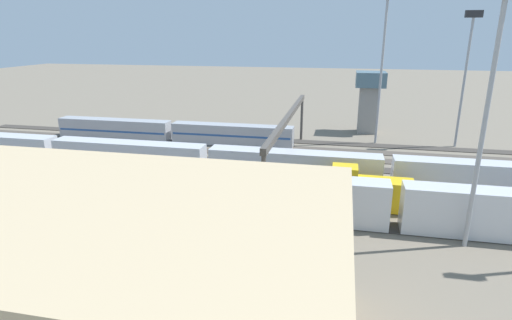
# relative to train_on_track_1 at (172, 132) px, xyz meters

# --- Properties ---
(ground_plane) EXTENTS (400.00, 400.00, 0.00)m
(ground_plane) POSITION_rel_train_on_track_1_xyz_m (-26.18, 12.50, -2.01)
(ground_plane) COLOR #756B5B
(track_bed_0) EXTENTS (140.00, 2.80, 0.12)m
(track_bed_0) POSITION_rel_train_on_track_1_xyz_m (-26.18, -5.00, -1.95)
(track_bed_0) COLOR #3D3833
(track_bed_0) RESTS_ON ground_plane
(track_bed_1) EXTENTS (140.00, 2.80, 0.12)m
(track_bed_1) POSITION_rel_train_on_track_1_xyz_m (-26.18, 0.00, -1.95)
(track_bed_1) COLOR #4C443D
(track_bed_1) RESTS_ON ground_plane
(track_bed_2) EXTENTS (140.00, 2.80, 0.12)m
(track_bed_2) POSITION_rel_train_on_track_1_xyz_m (-26.18, 5.00, -1.95)
(track_bed_2) COLOR #4C443D
(track_bed_2) RESTS_ON ground_plane
(track_bed_3) EXTENTS (140.00, 2.80, 0.12)m
(track_bed_3) POSITION_rel_train_on_track_1_xyz_m (-26.18, 10.00, -1.95)
(track_bed_3) COLOR #3D3833
(track_bed_3) RESTS_ON ground_plane
(track_bed_4) EXTENTS (140.00, 2.80, 0.12)m
(track_bed_4) POSITION_rel_train_on_track_1_xyz_m (-26.18, 15.00, -1.95)
(track_bed_4) COLOR #4C443D
(track_bed_4) RESTS_ON ground_plane
(track_bed_5) EXTENTS (140.00, 2.80, 0.12)m
(track_bed_5) POSITION_rel_train_on_track_1_xyz_m (-26.18, 20.00, -1.95)
(track_bed_5) COLOR #3D3833
(track_bed_5) RESTS_ON ground_plane
(track_bed_6) EXTENTS (140.00, 2.80, 0.12)m
(track_bed_6) POSITION_rel_train_on_track_1_xyz_m (-26.18, 25.00, -1.95)
(track_bed_6) COLOR #3D3833
(track_bed_6) RESTS_ON ground_plane
(track_bed_7) EXTENTS (140.00, 2.80, 0.12)m
(track_bed_7) POSITION_rel_train_on_track_1_xyz_m (-26.18, 30.00, -1.95)
(track_bed_7) COLOR #3D3833
(track_bed_7) RESTS_ON ground_plane
(train_on_track_1) EXTENTS (47.20, 3.06, 3.80)m
(train_on_track_1) POSITION_rel_train_on_track_1_xyz_m (0.00, 0.00, 0.00)
(train_on_track_1) COLOR #A8AAB2
(train_on_track_1) RESTS_ON ground_plane
(train_on_track_7) EXTENTS (119.80, 3.00, 5.00)m
(train_on_track_7) POSITION_rel_train_on_track_1_xyz_m (-26.12, 30.00, 0.61)
(train_on_track_7) COLOR silver
(train_on_track_7) RESTS_ON ground_plane
(train_on_track_6) EXTENTS (10.00, 3.00, 5.00)m
(train_on_track_6) POSITION_rel_train_on_track_1_xyz_m (-35.54, 25.00, 0.14)
(train_on_track_6) COLOR gold
(train_on_track_6) RESTS_ON ground_plane
(train_on_track_5) EXTENTS (119.80, 3.06, 5.00)m
(train_on_track_5) POSITION_rel_train_on_track_1_xyz_m (-26.11, 20.00, 0.58)
(train_on_track_5) COLOR silver
(train_on_track_5) RESTS_ON ground_plane
(light_mast_0) EXTENTS (2.80, 0.70, 27.07)m
(light_mast_0) POSITION_rel_train_on_track_1_xyz_m (-38.60, -7.30, 15.24)
(light_mast_0) COLOR #9EA0A5
(light_mast_0) RESTS_ON ground_plane
(light_mast_2) EXTENTS (2.80, 0.70, 23.94)m
(light_mast_2) POSITION_rel_train_on_track_1_xyz_m (-52.95, -7.68, 13.53)
(light_mast_2) COLOR #9EA0A5
(light_mast_2) RESTS_ON ground_plane
(light_mast_3) EXTENTS (2.80, 0.70, 24.24)m
(light_mast_3) POSITION_rel_train_on_track_1_xyz_m (-44.76, 32.44, 13.69)
(light_mast_3) COLOR #9EA0A5
(light_mast_3) RESTS_ON ground_plane
(signal_gantry) EXTENTS (0.70, 40.00, 8.80)m
(signal_gantry) POSITION_rel_train_on_track_1_xyz_m (-24.34, 12.50, 5.72)
(signal_gantry) COLOR #4C4742
(signal_gantry) RESTS_ON ground_plane
(maintenance_shed) EXTENTS (45.22, 19.52, 10.62)m
(maintenance_shed) POSITION_rel_train_on_track_1_xyz_m (-10.42, 52.41, 3.30)
(maintenance_shed) COLOR tan
(maintenance_shed) RESTS_ON ground_plane
(control_tower) EXTENTS (6.00, 6.00, 12.66)m
(control_tower) POSITION_rel_train_on_track_1_xyz_m (-37.35, -16.30, 5.42)
(control_tower) COLOR gray
(control_tower) RESTS_ON ground_plane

